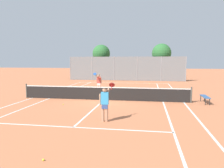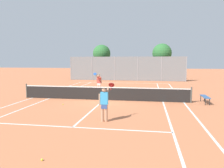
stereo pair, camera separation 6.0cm
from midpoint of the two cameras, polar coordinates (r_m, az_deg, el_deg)
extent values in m
plane|color=#C67047|center=(15.59, -2.07, -4.23)|extent=(120.00, 120.00, 0.00)
cube|color=silver|center=(27.24, 3.03, 0.29)|extent=(11.00, 0.10, 0.01)
cube|color=silver|center=(17.55, -19.98, -3.42)|extent=(0.10, 23.80, 0.01)
cube|color=silver|center=(15.46, 18.38, -4.63)|extent=(0.10, 23.80, 0.01)
cube|color=silver|center=(16.91, -15.93, -3.63)|extent=(0.10, 23.80, 0.01)
cube|color=silver|center=(15.31, 13.29, -4.58)|extent=(0.10, 23.80, 0.01)
cube|color=silver|center=(9.59, -10.02, -11.04)|extent=(8.26, 0.10, 0.01)
cube|color=silver|center=(21.82, 1.35, -1.20)|extent=(8.26, 0.10, 0.01)
cube|color=silver|center=(15.59, -2.07, -4.22)|extent=(0.10, 12.80, 0.01)
cylinder|color=#474C47|center=(17.69, -21.31, -1.65)|extent=(0.10, 0.10, 1.07)
cylinder|color=#474C47|center=(15.45, 20.10, -2.70)|extent=(0.10, 0.10, 1.07)
cube|color=black|center=(15.52, -2.08, -2.54)|extent=(11.90, 0.02, 0.89)
cube|color=white|center=(15.45, -2.08, -0.87)|extent=(11.90, 0.03, 0.06)
cube|color=white|center=(15.52, -2.08, -2.61)|extent=(0.05, 0.03, 0.89)
cylinder|color=tan|center=(10.19, -2.34, -7.53)|extent=(0.13, 0.13, 0.82)
cylinder|color=tan|center=(10.16, -1.34, -7.57)|extent=(0.13, 0.13, 0.82)
cube|color=#334C8C|center=(10.10, -1.85, -5.74)|extent=(0.29, 0.19, 0.24)
cube|color=#3399D8|center=(10.04, -1.85, -3.72)|extent=(0.35, 0.21, 0.56)
sphere|color=tan|center=(9.98, -1.86, -1.52)|extent=(0.22, 0.22, 0.22)
cylinder|color=black|center=(9.97, -1.86, -1.14)|extent=(0.23, 0.23, 0.02)
cylinder|color=tan|center=(10.08, -3.09, -4.03)|extent=(0.08, 0.08, 0.52)
cylinder|color=tan|center=(10.11, -1.00, -1.99)|extent=(0.09, 0.46, 0.35)
cylinder|color=maroon|center=(10.32, -0.07, -0.92)|extent=(0.04, 0.25, 0.22)
cylinder|color=maroon|center=(10.42, 0.03, -0.24)|extent=(0.29, 0.21, 0.23)
cylinder|color=#D8A884|center=(19.29, -3.09, -0.97)|extent=(0.13, 0.13, 0.82)
cylinder|color=#D8A884|center=(19.31, -3.62, -0.97)|extent=(0.13, 0.13, 0.82)
cube|color=white|center=(19.26, -3.36, 0.00)|extent=(0.30, 0.20, 0.24)
cube|color=#D84C3F|center=(19.22, -3.37, 1.07)|extent=(0.36, 0.23, 0.56)
sphere|color=#D8A884|center=(19.19, -3.37, 2.23)|extent=(0.22, 0.22, 0.22)
cylinder|color=black|center=(19.19, -3.38, 2.42)|extent=(0.23, 0.23, 0.02)
cylinder|color=#D8A884|center=(19.20, -2.71, 0.89)|extent=(0.08, 0.08, 0.52)
cylinder|color=#D8A884|center=(19.08, -3.82, 1.90)|extent=(0.12, 0.46, 0.35)
cylinder|color=#1E4C99|center=(18.83, -4.33, 2.33)|extent=(0.05, 0.25, 0.22)
cylinder|color=#1E4C99|center=(18.71, -4.39, 2.64)|extent=(0.30, 0.22, 0.23)
sphere|color=#D1DB33|center=(6.83, -17.56, -18.33)|extent=(0.07, 0.07, 0.07)
sphere|color=#D1DB33|center=(14.32, -12.57, -5.19)|extent=(0.07, 0.07, 0.07)
sphere|color=#D1DB33|center=(26.37, 9.87, 0.07)|extent=(0.07, 0.07, 0.07)
cube|color=#33598C|center=(15.68, 23.25, -3.05)|extent=(0.36, 1.50, 0.05)
cylinder|color=#262626|center=(15.08, 23.31, -4.30)|extent=(0.05, 0.05, 0.41)
cylinder|color=#262626|center=(16.31, 22.26, -3.49)|extent=(0.05, 0.05, 0.41)
cylinder|color=#262626|center=(15.14, 24.23, -4.30)|extent=(0.05, 0.05, 0.41)
cylinder|color=#262626|center=(16.36, 23.12, -3.50)|extent=(0.05, 0.05, 0.41)
cylinder|color=gray|center=(32.06, -10.68, 4.07)|extent=(0.08, 0.08, 3.33)
cylinder|color=gray|center=(31.10, -5.13, 4.09)|extent=(0.08, 0.08, 3.33)
cylinder|color=gray|center=(30.44, 0.73, 4.06)|extent=(0.08, 0.08, 3.33)
cylinder|color=gray|center=(30.10, 6.78, 4.00)|extent=(0.08, 0.08, 3.33)
cylinder|color=gray|center=(30.11, 12.89, 3.88)|extent=(0.08, 0.08, 3.33)
cylinder|color=gray|center=(30.46, 18.92, 3.73)|extent=(0.08, 0.08, 3.33)
cube|color=slate|center=(30.23, 3.73, 4.03)|extent=(16.01, 0.02, 3.29)
cylinder|color=brown|center=(33.41, -2.64, 3.88)|extent=(0.30, 0.30, 2.89)
sphere|color=#2D6B33|center=(33.40, -2.66, 7.96)|extent=(2.66, 2.66, 2.66)
sphere|color=#2D6B33|center=(33.58, -2.81, 7.38)|extent=(1.62, 1.62, 1.62)
cylinder|color=brown|center=(32.55, 12.88, 3.64)|extent=(0.23, 0.23, 2.87)
sphere|color=#2D6B33|center=(32.53, 12.98, 7.86)|extent=(2.75, 2.75, 2.75)
sphere|color=#2D6B33|center=(32.59, 13.10, 7.25)|extent=(2.06, 2.06, 2.06)
camera|label=1|loc=(0.03, -89.90, 0.01)|focal=35.00mm
camera|label=2|loc=(0.03, 90.10, -0.01)|focal=35.00mm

